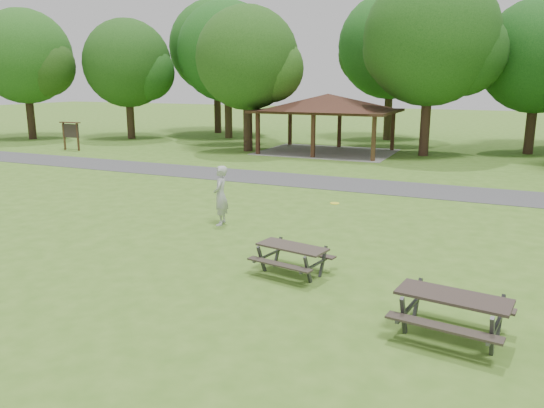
% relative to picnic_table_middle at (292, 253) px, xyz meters
% --- Properties ---
extents(ground, '(160.00, 160.00, 0.00)m').
position_rel_picnic_table_middle_xyz_m(ground, '(-2.25, -2.40, -0.55)').
color(ground, '#457120').
rests_on(ground, ground).
extents(asphalt_path, '(120.00, 3.20, 0.02)m').
position_rel_picnic_table_middle_xyz_m(asphalt_path, '(-2.25, 11.60, -0.54)').
color(asphalt_path, '#424345').
rests_on(asphalt_path, ground).
extents(pavilion, '(8.60, 7.01, 3.76)m').
position_rel_picnic_table_middle_xyz_m(pavilion, '(-6.25, 21.60, 2.51)').
color(pavilion, '#361D13').
rests_on(pavilion, ground).
extents(notice_board, '(1.60, 0.30, 1.88)m').
position_rel_picnic_table_middle_xyz_m(notice_board, '(-22.25, 15.60, 0.76)').
color(notice_board, '#3E2816').
rests_on(notice_board, ground).
extents(tree_row_a, '(7.56, 7.20, 9.97)m').
position_rel_picnic_table_middle_xyz_m(tree_row_a, '(-30.16, 19.62, 5.61)').
color(tree_row_a, black).
rests_on(tree_row_a, ground).
extents(tree_row_b, '(7.14, 6.80, 9.28)m').
position_rel_picnic_table_middle_xyz_m(tree_row_b, '(-23.16, 23.12, 5.12)').
color(tree_row_b, black).
rests_on(tree_row_b, ground).
extents(tree_row_c, '(8.19, 7.80, 10.67)m').
position_rel_picnic_table_middle_xyz_m(tree_row_c, '(-16.15, 26.62, 5.99)').
color(tree_row_c, '#312315').
rests_on(tree_row_c, ground).
extents(tree_row_d, '(6.93, 6.60, 9.27)m').
position_rel_picnic_table_middle_xyz_m(tree_row_d, '(-11.17, 20.12, 5.22)').
color(tree_row_d, black).
rests_on(tree_row_d, ground).
extents(tree_row_e, '(8.40, 8.00, 11.02)m').
position_rel_picnic_table_middle_xyz_m(tree_row_e, '(-0.15, 22.62, 6.23)').
color(tree_row_e, '#311E16').
rests_on(tree_row_e, ground).
extents(tree_row_f, '(7.35, 7.00, 9.55)m').
position_rel_picnic_table_middle_xyz_m(tree_row_f, '(5.84, 26.12, 5.29)').
color(tree_row_f, black).
rests_on(tree_row_f, ground).
extents(tree_deep_a, '(8.40, 8.00, 11.38)m').
position_rel_picnic_table_middle_xyz_m(tree_deep_a, '(-19.15, 30.12, 6.58)').
color(tree_deep_a, black).
rests_on(tree_deep_a, ground).
extents(tree_deep_b, '(8.40, 8.00, 11.13)m').
position_rel_picnic_table_middle_xyz_m(tree_deep_b, '(-4.15, 30.62, 6.34)').
color(tree_deep_b, '#312315').
rests_on(tree_deep_b, ground).
extents(picnic_table_middle, '(1.94, 1.67, 0.74)m').
position_rel_picnic_table_middle_xyz_m(picnic_table_middle, '(0.00, 0.00, 0.00)').
color(picnic_table_middle, '#332B25').
rests_on(picnic_table_middle, ground).
extents(picnic_table_far, '(2.19, 1.85, 0.86)m').
position_rel_picnic_table_middle_xyz_m(picnic_table_far, '(3.90, -1.85, 0.09)').
color(picnic_table_far, '#2E2521').
rests_on(picnic_table_far, ground).
extents(frisbee_in_flight, '(0.30, 0.30, 0.02)m').
position_rel_picnic_table_middle_xyz_m(frisbee_in_flight, '(0.68, 1.15, 1.05)').
color(frisbee_in_flight, '#FFF428').
rests_on(frisbee_in_flight, ground).
extents(frisbee_thrower, '(0.65, 0.81, 1.95)m').
position_rel_picnic_table_middle_xyz_m(frisbee_thrower, '(-3.82, 3.26, 0.43)').
color(frisbee_thrower, '#B0B0B3').
rests_on(frisbee_thrower, ground).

